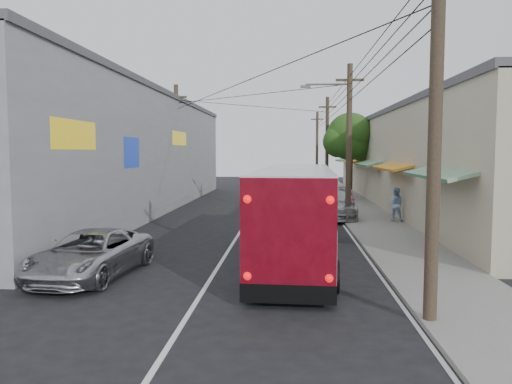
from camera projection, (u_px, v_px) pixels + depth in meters
ground at (202, 293)px, 12.83m from camera, size 120.00×120.00×0.00m
sidewalk at (356, 207)px, 32.27m from camera, size 3.00×80.00×0.12m
building_right at (419, 159)px, 33.71m from camera, size 7.09×40.00×6.25m
building_left at (117, 151)px, 31.01m from camera, size 7.20×36.00×7.25m
utility_poles at (304, 144)px, 32.50m from camera, size 11.80×45.28×8.00m
street_tree at (351, 138)px, 37.86m from camera, size 4.40×4.00×6.60m
coach_bus at (296, 213)px, 16.60m from camera, size 2.85×10.81×3.09m
jeepney at (91, 254)px, 14.45m from camera, size 2.71×5.02×1.34m
parked_suv at (333, 204)px, 27.27m from camera, size 2.24×5.51×1.60m
parked_car_mid at (326, 196)px, 32.35m from camera, size 2.02×4.68×1.57m
parked_car_far at (318, 186)px, 42.12m from camera, size 2.08×4.74×1.51m
pedestrian_near at (350, 204)px, 26.19m from camera, size 0.65×0.52×1.56m
pedestrian_far at (396, 204)px, 25.26m from camera, size 0.96×0.83×1.71m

